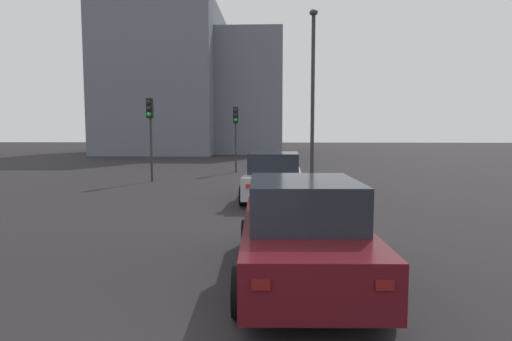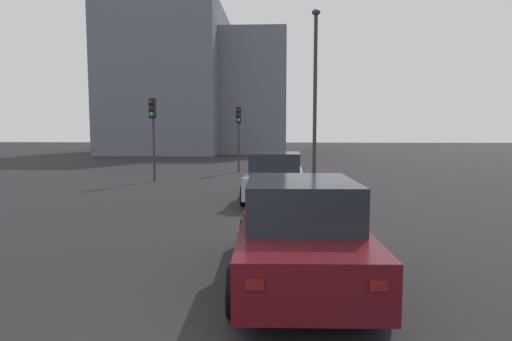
{
  "view_description": "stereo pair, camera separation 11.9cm",
  "coord_description": "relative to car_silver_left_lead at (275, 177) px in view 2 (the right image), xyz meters",
  "views": [
    {
      "loc": [
        -3.95,
        -1.35,
        2.36
      ],
      "look_at": [
        6.31,
        -0.93,
        1.4
      ],
      "focal_mm": 30.22,
      "sensor_mm": 36.0,
      "label": 1
    },
    {
      "loc": [
        -3.95,
        -1.47,
        2.36
      ],
      "look_at": [
        6.31,
        -0.93,
        1.4
      ],
      "focal_mm": 30.22,
      "sensor_mm": 36.0,
      "label": 2
    }
  ],
  "objects": [
    {
      "name": "car_maroon_left_second",
      "position": [
        -7.9,
        -0.44,
        0.0
      ],
      "size": [
        4.68,
        2.14,
        1.61
      ],
      "rotation": [
        0.0,
        0.0,
        0.03
      ],
      "color": "#510F16",
      "rests_on": "ground_plane"
    },
    {
      "name": "car_silver_left_lead",
      "position": [
        0.0,
        0.0,
        0.0
      ],
      "size": [
        4.47,
        2.16,
        1.61
      ],
      "rotation": [
        0.0,
        0.0,
        -0.03
      ],
      "color": "#A8AAB2",
      "rests_on": "ground_plane"
    },
    {
      "name": "building_facade_left",
      "position": [
        31.87,
        3.36,
        5.35
      ],
      "size": [
        10.29,
        8.35,
        12.23
      ],
      "primitive_type": "cube",
      "color": "slate",
      "rests_on": "ground_plane"
    },
    {
      "name": "street_lamp_kerbside",
      "position": [
        4.14,
        -1.65,
        3.59
      ],
      "size": [
        0.56,
        0.36,
        7.42
      ],
      "color": "#2D2D30",
      "rests_on": "ground_plane"
    },
    {
      "name": "traffic_light_near_right",
      "position": [
        9.51,
        2.13,
        1.87
      ],
      "size": [
        0.32,
        0.3,
        3.65
      ],
      "rotation": [
        0.0,
        0.0,
        3.22
      ],
      "color": "#2D2D30",
      "rests_on": "ground_plane"
    },
    {
      "name": "building_facade_center",
      "position": [
        31.72,
        11.36,
        6.74
      ],
      "size": [
        15.91,
        11.28,
        15.02
      ],
      "primitive_type": "cube",
      "color": "slate",
      "rests_on": "ground_plane"
    },
    {
      "name": "traffic_light_near_left",
      "position": [
        4.93,
        5.64,
        1.97
      ],
      "size": [
        0.33,
        0.31,
        3.8
      ],
      "rotation": [
        0.0,
        0.0,
        2.99
      ],
      "color": "#2D2D30",
      "rests_on": "ground_plane"
    }
  ]
}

